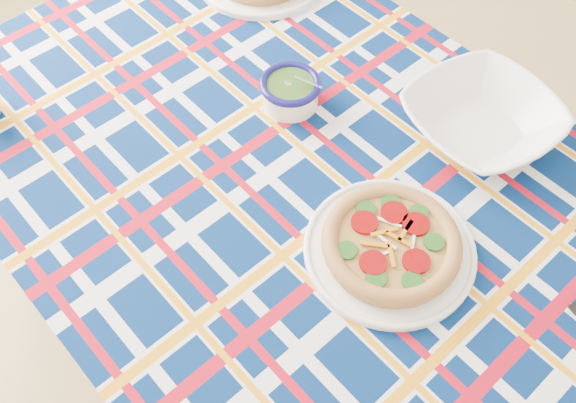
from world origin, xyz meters
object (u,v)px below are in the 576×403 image
Objects in this scene: dining_table at (311,209)px; pesto_bowl at (290,90)px; serving_bowl at (482,119)px; main_focaccia_plate at (391,243)px.

dining_table is 0.22m from pesto_bowl.
pesto_bowl is (-0.14, 0.14, 0.10)m from dining_table.
pesto_bowl reaches higher than serving_bowl.
main_focaccia_plate is at bearing -30.29° from pesto_bowl.
pesto_bowl reaches higher than dining_table.
main_focaccia_plate is at bearing -91.74° from serving_bowl.
dining_table is at bearing -45.04° from pesto_bowl.
dining_table is at bearing -123.81° from serving_bowl.
dining_table is 14.29× the size of pesto_bowl.
pesto_bowl is at bearing -157.64° from serving_bowl.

